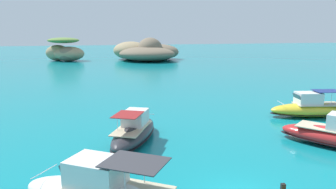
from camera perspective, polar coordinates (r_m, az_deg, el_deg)
name	(u,v)px	position (r m, az deg, el deg)	size (l,w,h in m)	color
islet_large	(146,52)	(93.39, -4.03, 7.66)	(22.76, 26.24, 6.46)	#9E8966
islet_small	(65,51)	(94.40, -17.90, 7.34)	(12.42, 11.46, 6.47)	#9E8966
motorboat_yellow	(311,108)	(32.56, 24.20, -2.29)	(8.15, 4.28, 2.45)	yellow
motorboat_charcoal	(134,131)	(23.18, -6.05, -6.54)	(5.57, 7.57, 2.33)	#2D2D33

